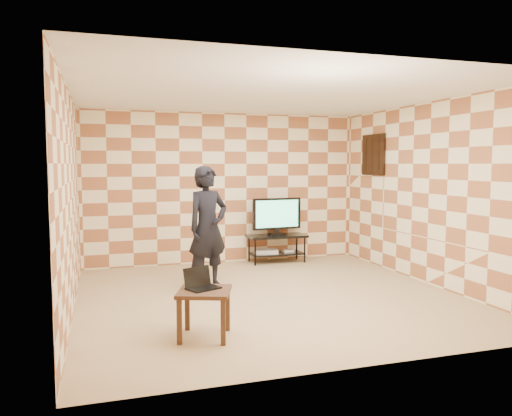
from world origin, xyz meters
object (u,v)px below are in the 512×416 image
object	(u,v)px
tv_stand	(277,242)
person	(208,228)
side_table	(204,298)
tv	(277,215)

from	to	relation	value
tv_stand	person	xyz separation A→B (m)	(-1.59, -1.52, 0.51)
person	side_table	bearing A→B (deg)	-125.80
side_table	person	size ratio (longest dim) A/B	0.38
tv_stand	tv	xyz separation A→B (m)	(-0.00, -0.00, 0.51)
tv	side_table	distance (m)	4.10
side_table	person	xyz separation A→B (m)	(0.46, 2.00, 0.47)
side_table	person	distance (m)	2.11
tv_stand	side_table	size ratio (longest dim) A/B	1.60
tv_stand	tv	size ratio (longest dim) A/B	1.15
tv	person	xyz separation A→B (m)	(-1.59, -1.52, 0.01)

